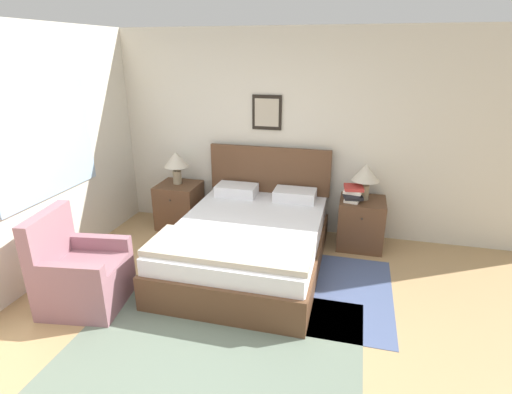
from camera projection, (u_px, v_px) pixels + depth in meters
name	position (u px, v px, depth m)	size (l,w,h in m)	color
ground_plane	(215.00, 366.00, 3.13)	(16.00, 16.00, 0.00)	tan
wall_back	(284.00, 134.00, 5.16)	(6.82, 0.09, 2.60)	beige
wall_left	(62.00, 148.00, 4.41)	(0.08, 5.10, 2.60)	beige
area_rug_main	(214.00, 347.00, 3.32)	(2.41, 1.81, 0.01)	slate
area_rug_bedside	(352.00, 294.00, 4.04)	(0.79, 1.51, 0.01)	#47567F
bed	(249.00, 241.00, 4.50)	(1.60, 2.17, 1.15)	brown
armchair	(80.00, 275.00, 3.79)	(0.80, 0.77, 0.94)	#8E606B
nightstand_near_window	(180.00, 205.00, 5.51)	(0.55, 0.54, 0.61)	brown
nightstand_by_door	(361.00, 223.00, 4.95)	(0.55, 0.54, 0.61)	brown
table_lamp_near_window	(176.00, 161.00, 5.32)	(0.33, 0.33, 0.45)	gray
table_lamp_by_door	(366.00, 174.00, 4.75)	(0.33, 0.33, 0.45)	gray
book_thick_bottom	(353.00, 199.00, 4.82)	(0.21, 0.27, 0.03)	silver
book_hardcover_middle	(353.00, 197.00, 4.80)	(0.25, 0.25, 0.04)	#232328
book_novel_upper	(353.00, 194.00, 4.79)	(0.17, 0.27, 0.03)	#232328
book_slim_near_top	(353.00, 191.00, 4.78)	(0.24, 0.24, 0.04)	silver
book_paperback_top	(354.00, 188.00, 4.76)	(0.25, 0.26, 0.04)	#B7332D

